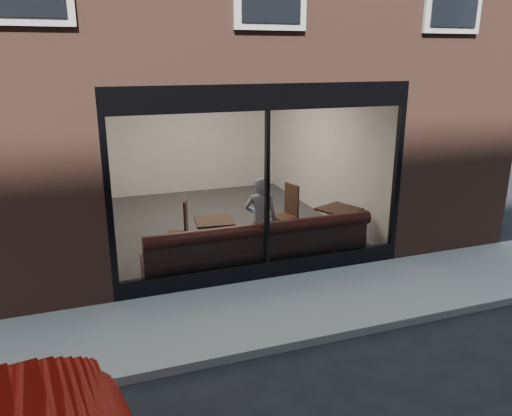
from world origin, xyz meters
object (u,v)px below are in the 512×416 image
object	(u,v)px
cafe_table_left	(214,221)
cafe_chair_right	(284,217)
cafe_chair_left	(177,234)
cafe_table_right	(339,209)
banquette	(258,257)
person	(261,220)

from	to	relation	value
cafe_table_left	cafe_chair_right	bearing A→B (deg)	32.15
cafe_chair_left	cafe_chair_right	distance (m)	2.44
cafe_table_left	cafe_chair_left	world-z (taller)	cafe_table_left
cafe_table_right	cafe_chair_right	bearing A→B (deg)	113.47
cafe_table_right	cafe_chair_right	xyz separation A→B (m)	(-0.58, 1.34, -0.50)
banquette	cafe_table_right	bearing A→B (deg)	16.35
banquette	cafe_chair_right	distance (m)	2.29
cafe_chair_left	cafe_chair_right	world-z (taller)	cafe_chair_right
person	cafe_chair_right	size ratio (longest dim) A/B	3.43
person	cafe_chair_left	distance (m)	1.91
cafe_table_right	cafe_chair_left	distance (m)	3.22
cafe_table_left	cafe_table_right	world-z (taller)	same
banquette	cafe_table_left	size ratio (longest dim) A/B	5.93
person	cafe_table_right	xyz separation A→B (m)	(1.72, 0.27, -0.05)
cafe_chair_right	cafe_table_left	bearing A→B (deg)	17.92
banquette	cafe_chair_right	xyz separation A→B (m)	(1.29, 1.89, 0.01)
cafe_chair_left	banquette	bearing A→B (deg)	143.44
cafe_table_left	cafe_chair_right	world-z (taller)	cafe_table_left
person	cafe_chair_left	size ratio (longest dim) A/B	4.11
cafe_chair_left	person	bearing A→B (deg)	152.40
cafe_table_left	banquette	bearing A→B (deg)	-48.77
person	banquette	bearing A→B (deg)	82.45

